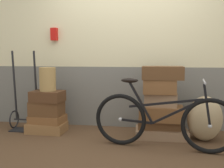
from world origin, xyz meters
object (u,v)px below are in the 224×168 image
(suitcase_7, at_px, (161,100))
(luggage_trolley, at_px, (25,111))
(suitcase_2, at_px, (47,108))
(bicycle, at_px, (163,121))
(suitcase_1, at_px, (48,119))
(suitcase_0, at_px, (47,127))
(suitcase_5, at_px, (159,124))
(suitcase_3, at_px, (48,96))
(wicker_basket, at_px, (48,79))
(suitcase_9, at_px, (163,73))
(suitcase_6, at_px, (161,113))
(burlap_sack, at_px, (205,118))
(suitcase_8, at_px, (160,87))
(suitcase_4, at_px, (161,133))

(suitcase_7, xyz_separation_m, luggage_trolley, (-2.10, 0.10, -0.26))
(suitcase_2, distance_m, suitcase_7, 1.71)
(bicycle, bearing_deg, suitcase_1, 164.82)
(suitcase_0, relative_size, suitcase_5, 0.96)
(bicycle, bearing_deg, suitcase_0, 165.17)
(suitcase_3, bearing_deg, wicker_basket, 89.97)
(suitcase_2, xyz_separation_m, suitcase_9, (1.71, -0.02, 0.56))
(suitcase_6, bearing_deg, wicker_basket, -178.29)
(luggage_trolley, xyz_separation_m, burlap_sack, (2.69, -0.15, 0.03))
(suitcase_6, distance_m, suitcase_9, 0.57)
(suitcase_2, distance_m, suitcase_3, 0.19)
(suitcase_8, relative_size, wicker_basket, 1.28)
(suitcase_7, bearing_deg, suitcase_3, -173.07)
(suitcase_0, height_order, suitcase_3, suitcase_3)
(suitcase_2, height_order, burlap_sack, burlap_sack)
(suitcase_7, relative_size, luggage_trolley, 0.36)
(burlap_sack, bearing_deg, suitcase_5, 173.05)
(suitcase_5, height_order, bicycle, bicycle)
(suitcase_6, xyz_separation_m, burlap_sack, (0.59, -0.04, -0.04))
(luggage_trolley, relative_size, burlap_sack, 2.01)
(suitcase_2, relative_size, suitcase_3, 1.03)
(bicycle, bearing_deg, suitcase_3, 165.09)
(suitcase_9, relative_size, burlap_sack, 0.91)
(luggage_trolley, height_order, bicycle, luggage_trolley)
(suitcase_1, height_order, bicycle, bicycle)
(suitcase_3, height_order, suitcase_8, suitcase_8)
(suitcase_6, height_order, bicycle, bicycle)
(suitcase_9, xyz_separation_m, bicycle, (-0.01, -0.44, -0.56))
(suitcase_4, bearing_deg, wicker_basket, 177.60)
(suitcase_1, height_order, suitcase_4, suitcase_1)
(suitcase_5, height_order, luggage_trolley, luggage_trolley)
(suitcase_9, bearing_deg, luggage_trolley, 177.05)
(suitcase_2, relative_size, suitcase_8, 1.05)
(suitcase_3, distance_m, suitcase_5, 1.69)
(suitcase_4, bearing_deg, suitcase_1, 177.70)
(luggage_trolley, bearing_deg, suitcase_1, -14.41)
(suitcase_6, distance_m, burlap_sack, 0.59)
(suitcase_4, height_order, burlap_sack, burlap_sack)
(bicycle, bearing_deg, burlap_sack, 35.49)
(suitcase_5, relative_size, bicycle, 0.33)
(suitcase_2, relative_size, suitcase_6, 0.78)
(suitcase_4, relative_size, luggage_trolley, 0.59)
(suitcase_1, bearing_deg, suitcase_2, -158.34)
(suitcase_6, bearing_deg, suitcase_0, -177.92)
(suitcase_7, relative_size, bicycle, 0.25)
(suitcase_1, distance_m, suitcase_5, 1.67)
(suitcase_0, bearing_deg, suitcase_6, 1.71)
(suitcase_7, bearing_deg, suitcase_1, -173.51)
(suitcase_0, xyz_separation_m, suitcase_6, (1.71, 0.01, 0.28))
(suitcase_6, bearing_deg, suitcase_1, -178.19)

